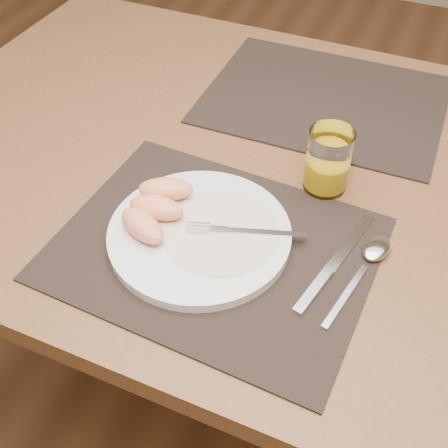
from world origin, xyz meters
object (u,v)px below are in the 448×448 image
juice_glass (328,163)px  table (277,201)px  placemat_near (214,248)px  knife (329,270)px  plate (200,234)px  fork (235,231)px  placemat_far (324,99)px  spoon (372,255)px

juice_glass → table: bearing=162.9°
table → placemat_near: bearing=-96.3°
table → knife: size_ratio=6.42×
plate → fork: bearing=20.8°
table → placemat_near: 0.24m
fork → juice_glass: 0.19m
placemat_near → juice_glass: size_ratio=4.26×
plate → knife: bearing=4.5°
placemat_far → knife: knife is taller
table → juice_glass: juice_glass is taller
table → placemat_far: 0.24m
knife → juice_glass: 0.19m
table → fork: (-0.00, -0.19, 0.11)m
knife → spoon: spoon is taller
plate → juice_glass: juice_glass is taller
placemat_near → plate: (-0.03, 0.01, 0.01)m
fork → knife: fork is taller
juice_glass → knife: bearing=-71.3°
knife → juice_glass: bearing=108.7°
spoon → juice_glass: bearing=131.1°
fork → spoon: 0.20m
spoon → placemat_near: bearing=-161.5°
placemat_near → spoon: (0.21, 0.07, 0.01)m
knife → plate: bearing=-175.5°
placemat_far → spoon: size_ratio=2.35×
placemat_near → juice_glass: (0.11, 0.19, 0.05)m
placemat_far → knife: size_ratio=2.06×
fork → spoon: bearing=13.2°
juice_glass → plate: bearing=-126.2°
knife → spoon: (0.05, 0.05, 0.00)m
plate → juice_glass: size_ratio=2.56×
table → fork: bearing=-90.9°
spoon → placemat_far: bearing=115.8°
placemat_near → knife: bearing=8.0°
placemat_far → juice_glass: juice_glass is taller
table → knife: bearing=-54.2°
knife → placemat_near: bearing=-172.0°
table → placemat_near: size_ratio=3.11×
fork → knife: bearing=-1.3°
plate → fork: fork is taller
plate → spoon: bearing=14.7°
plate → fork: (0.05, 0.02, 0.01)m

